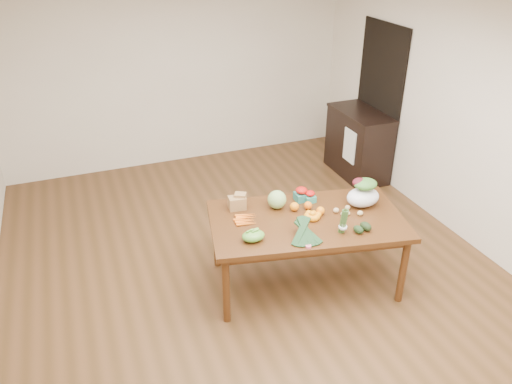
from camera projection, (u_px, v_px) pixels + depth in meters
name	position (u px, v px, depth m)	size (l,w,h in m)	color
floor	(251.00, 270.00, 5.24)	(6.00, 6.00, 0.00)	brown
room_walls	(250.00, 152.00, 4.59)	(5.02, 6.02, 2.70)	white
dining_table	(305.00, 251.00, 4.90)	(1.82, 1.01, 0.75)	#41240F
doorway_dark	(378.00, 102.00, 6.83)	(0.02, 1.00, 2.10)	black
cabinet	(358.00, 144.00, 7.02)	(0.52, 1.02, 0.94)	black
dish_towel	(349.00, 146.00, 6.74)	(0.02, 0.28, 0.45)	white
paper_bag	(237.00, 202.00, 4.84)	(0.22, 0.18, 0.15)	#956C43
cabbage	(277.00, 200.00, 4.85)	(0.18, 0.18, 0.18)	#93BA6B
strawberry_basket_a	(301.00, 195.00, 5.00)	(0.13, 0.13, 0.11)	red
strawberry_basket_b	(310.00, 197.00, 4.98)	(0.10, 0.10, 0.09)	red
orange_a	(294.00, 207.00, 4.83)	(0.09, 0.09, 0.09)	orange
orange_b	(308.00, 205.00, 4.85)	(0.08, 0.08, 0.08)	orange
orange_c	(320.00, 211.00, 4.76)	(0.08, 0.08, 0.08)	#FC9C0F
mandarin_cluster	(312.00, 215.00, 4.68)	(0.18, 0.18, 0.10)	orange
carrots	(246.00, 219.00, 4.68)	(0.22, 0.22, 0.03)	orange
snap_pea_bag	(253.00, 236.00, 4.37)	(0.21, 0.16, 0.09)	#5B9B34
kale_bunch	(306.00, 233.00, 4.35)	(0.32, 0.40, 0.16)	black
asparagus_bundle	(343.00, 221.00, 4.44)	(0.08, 0.08, 0.25)	#4F803B
potato_a	(343.00, 214.00, 4.76)	(0.04, 0.04, 0.04)	tan
potato_b	(348.00, 213.00, 4.76)	(0.05, 0.04, 0.04)	tan
potato_c	(348.00, 207.00, 4.85)	(0.05, 0.05, 0.05)	tan
potato_d	(336.00, 210.00, 4.80)	(0.06, 0.05, 0.05)	#D7B77C
potato_e	(360.00, 213.00, 4.75)	(0.06, 0.05, 0.05)	#D9B67D
avocado_a	(358.00, 230.00, 4.48)	(0.07, 0.11, 0.07)	black
avocado_b	(366.00, 226.00, 4.52)	(0.08, 0.12, 0.08)	black
salad_bag	(363.00, 194.00, 4.88)	(0.33, 0.25, 0.26)	white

